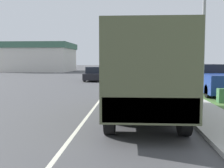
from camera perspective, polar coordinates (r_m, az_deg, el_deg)
name	(u,v)px	position (r m, az deg, el deg)	size (l,w,h in m)	color
ground_plane	(118,77)	(36.68, 1.19, 1.51)	(180.00, 180.00, 0.00)	#4C4C4F
lane_centre_stripe	(118,77)	(36.68, 1.19, 1.52)	(0.12, 120.00, 0.00)	silver
sidewalk_right	(152,76)	(36.76, 8.22, 1.57)	(1.80, 120.00, 0.12)	beige
grass_strip_right	(187,77)	(37.37, 14.96, 1.43)	(7.00, 120.00, 0.02)	#4C7538
military_truck	(143,71)	(10.17, 6.37, 2.69)	(2.38, 7.74, 3.12)	#606647
car_nearest_ahead	(132,79)	(21.30, 4.09, 1.04)	(1.75, 3.97, 1.59)	#336B3D
car_second_ahead	(94,75)	(28.96, -3.62, 1.93)	(1.80, 3.95, 1.45)	black
pickup_truck	(212,80)	(18.71, 19.74, 0.80)	(1.92, 5.70, 1.83)	navy
lamp_post	(199,16)	(12.95, 17.20, 12.97)	(1.69, 0.24, 6.43)	gray
utility_box	(223,96)	(14.91, 21.68, -2.21)	(0.55, 0.45, 0.70)	#3D7042
building_distant	(40,57)	(56.27, -14.50, 5.30)	(12.68, 11.40, 5.43)	beige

